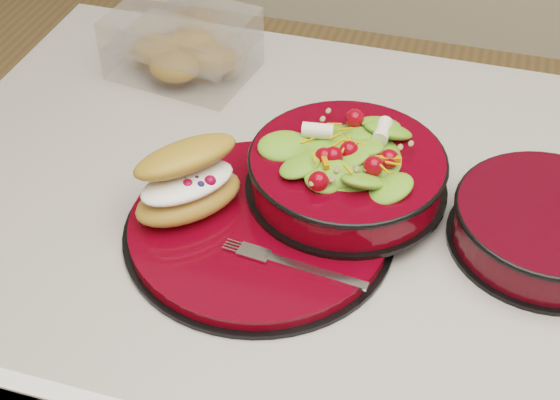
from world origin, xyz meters
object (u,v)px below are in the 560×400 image
(dinner_plate, at_px, (260,227))
(pastry_box, at_px, (183,46))
(croissant, at_px, (190,181))
(fork, at_px, (297,266))
(salad_bowl, at_px, (347,165))
(extra_bowl, at_px, (547,225))

(dinner_plate, height_order, pastry_box, pastry_box)
(croissant, xyz_separation_m, fork, (0.15, -0.06, -0.04))
(salad_bowl, bearing_deg, croissant, -153.66)
(dinner_plate, relative_size, salad_bowl, 1.30)
(salad_bowl, relative_size, pastry_box, 1.13)
(dinner_plate, height_order, salad_bowl, salad_bowl)
(salad_bowl, distance_m, pastry_box, 0.37)
(salad_bowl, height_order, fork, salad_bowl)
(pastry_box, bearing_deg, extra_bowl, -14.40)
(dinner_plate, bearing_deg, croissant, 178.65)
(salad_bowl, height_order, extra_bowl, salad_bowl)
(dinner_plate, xyz_separation_m, salad_bowl, (0.08, 0.09, 0.05))
(croissant, bearing_deg, pastry_box, 63.91)
(dinner_plate, distance_m, extra_bowl, 0.33)
(croissant, height_order, extra_bowl, croissant)
(extra_bowl, bearing_deg, dinner_plate, -166.48)
(dinner_plate, distance_m, pastry_box, 0.38)
(croissant, bearing_deg, fork, -71.85)
(croissant, height_order, fork, croissant)
(dinner_plate, bearing_deg, salad_bowl, 45.62)
(fork, distance_m, extra_bowl, 0.29)
(salad_bowl, xyz_separation_m, pastry_box, (-0.30, 0.22, -0.01))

